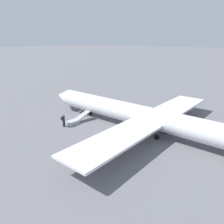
# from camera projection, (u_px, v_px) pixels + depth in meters

# --- Properties ---
(ground_plane) EXTENTS (600.00, 600.00, 0.00)m
(ground_plane) POSITION_uv_depth(u_px,v_px,m) (141.00, 130.00, 28.28)
(ground_plane) COLOR slate
(airplane_main) EXTENTS (34.72, 26.64, 6.76)m
(airplane_main) POSITION_uv_depth(u_px,v_px,m) (149.00, 117.00, 27.04)
(airplane_main) COLOR white
(airplane_main) RESTS_ON ground
(boarding_stairs) EXTENTS (1.19, 4.06, 1.69)m
(boarding_stairs) POSITION_uv_depth(u_px,v_px,m) (75.00, 121.00, 30.53)
(boarding_stairs) COLOR #B2B2B7
(boarding_stairs) RESTS_ON ground
(passenger) EXTENTS (0.36, 0.55, 1.74)m
(passenger) POSITION_uv_depth(u_px,v_px,m) (63.00, 120.00, 29.15)
(passenger) COLOR #23232D
(passenger) RESTS_ON ground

